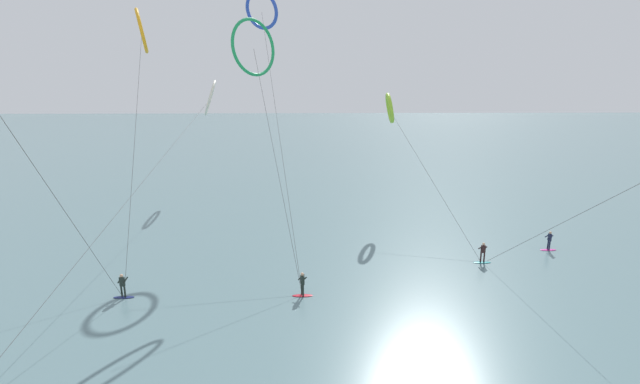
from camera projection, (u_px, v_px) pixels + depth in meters
sea_water at (310, 141)px, 107.71m from camera, size 400.00×200.00×0.08m
surfer_crimson at (302, 286)px, 29.73m from camera, size 1.40×0.67×1.70m
surfer_magenta at (549, 242)px, 37.86m from camera, size 1.40×0.60×1.70m
surfer_navy at (123, 287)px, 29.50m from camera, size 1.40×0.67×1.70m
surfer_teal at (483, 254)px, 35.22m from camera, size 1.40×0.58×1.70m
kite_lime at (390, 108)px, 46.82m from camera, size 5.81×16.45×13.06m
kite_emerald at (254, 48)px, 35.97m from camera, size 5.71×12.55×19.16m
kite_ivory at (210, 98)px, 56.48m from camera, size 3.83×47.69×14.40m
kite_cobalt at (262, 10)px, 45.42m from camera, size 6.29×23.16×23.19m
kite_amber at (142, 31)px, 38.68m from camera, size 3.06×15.90×20.35m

